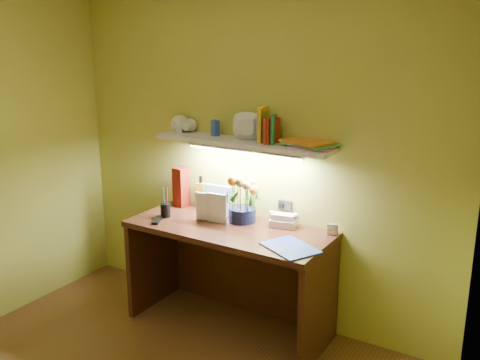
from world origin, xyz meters
The scene contains 13 objects.
desk centered at (0.00, 1.20, 0.38)m, with size 1.40×0.60×0.75m, color black.
flower_bouquet centered at (0.02, 1.34, 0.92)m, with size 0.21×0.21×0.34m, color #0C1335, non-canonical shape.
telephone centered at (0.31, 1.40, 0.80)m, with size 0.17×0.13×0.10m, color beige, non-canonical shape.
desk_clock centered at (0.65, 1.43, 0.79)m, with size 0.07×0.04×0.07m, color silver.
whisky_bottle centered at (-0.41, 1.45, 0.87)m, with size 0.06×0.06×0.24m, color #A07017, non-canonical shape.
whisky_box centered at (-0.55, 1.40, 0.90)m, with size 0.10×0.10×0.30m, color #63130A.
pen_cup centered at (-0.49, 1.13, 0.84)m, with size 0.07×0.07×0.17m, color black.
art_card centered at (-0.21, 1.38, 0.86)m, with size 0.21×0.04×0.21m, color white, non-canonical shape.
tv_remote centered at (-0.48, 1.03, 0.76)m, with size 0.04×0.16×0.02m, color black.
blue_folder centered at (0.53, 1.07, 0.75)m, with size 0.33×0.24×0.01m, color blue.
desk_book_a centered at (-0.28, 1.21, 0.85)m, with size 0.15×0.02×0.20m, color silver.
desk_book_b centered at (-0.19, 1.22, 0.85)m, with size 0.15×0.02×0.21m, color silver.
wall_shelf centered at (0.01, 1.38, 1.33)m, with size 1.31×0.33×0.27m.
Camera 1 is at (1.85, -1.66, 2.00)m, focal length 40.00 mm.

